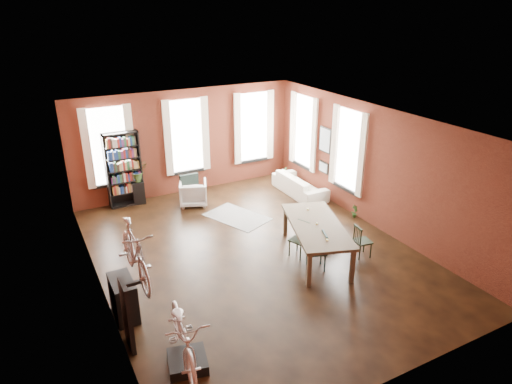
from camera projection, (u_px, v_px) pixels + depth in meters
room at (252, 160)px, 10.68m from camera, size 9.00×9.04×3.22m
dining_table at (316, 241)px, 10.61m from camera, size 1.87×2.71×0.84m
dining_chair_a at (316, 251)px, 10.12m from camera, size 0.52×0.52×0.88m
dining_chair_b at (299, 240)px, 10.65m from camera, size 0.51×0.51×0.84m
dining_chair_c at (363, 241)px, 10.64m from camera, size 0.42×0.42×0.79m
dining_chair_d at (332, 227)px, 11.28m from camera, size 0.39×0.39×0.82m
bookshelf at (124, 170)px, 13.10m from camera, size 1.00×0.32×2.20m
white_armchair at (193, 192)px, 13.39m from camera, size 0.99×0.96×0.80m
cream_sofa at (300, 182)px, 14.13m from camera, size 0.61×2.08×0.81m
striped_rug at (237, 217)px, 12.73m from camera, size 1.66×2.00×0.01m
bike_trainer at (187, 362)px, 7.50m from camera, size 0.74×0.74×0.18m
bike_wall_rack at (127, 316)px, 7.70m from camera, size 0.16×0.60×1.30m
console_table at (124, 298)px, 8.58m from camera, size 0.40×0.80×0.80m
plant_stand at (139, 192)px, 13.51m from camera, size 0.40×0.40×0.69m
plant_by_sofa at (283, 180)px, 14.98m from camera, size 0.53×0.67×0.26m
plant_small at (354, 215)px, 12.69m from camera, size 0.25×0.40×0.13m
bicycle_floor at (182, 311)px, 7.07m from camera, size 0.81×1.09×1.90m
bicycle_hung at (133, 235)px, 7.24m from camera, size 0.47×1.00×1.66m
plant_on_stand at (138, 173)px, 13.32m from camera, size 0.59×0.65×0.50m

